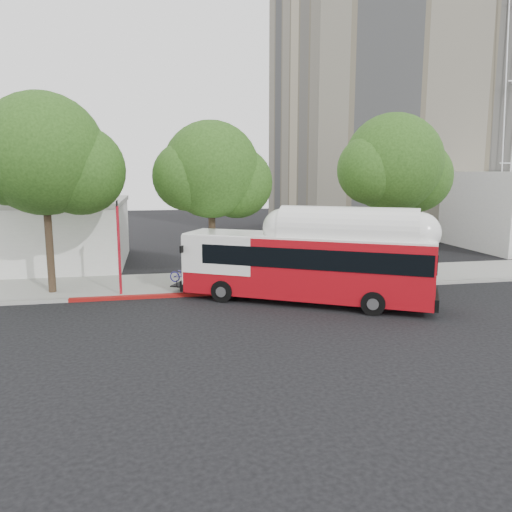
{
  "coord_description": "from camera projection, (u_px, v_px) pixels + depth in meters",
  "views": [
    {
      "loc": [
        -3.8,
        -20.01,
        6.04
      ],
      "look_at": [
        0.77,
        3.0,
        2.04
      ],
      "focal_mm": 35.0,
      "sensor_mm": 36.0,
      "label": 1
    }
  ],
  "objects": [
    {
      "name": "red_curb_segment",
      "position": [
        177.0,
        295.0,
        24.27
      ],
      "size": [
        10.0,
        0.32,
        0.16
      ],
      "primitive_type": "cube",
      "color": "maroon",
      "rests_on": "ground"
    },
    {
      "name": "street_tree_right",
      "position": [
        400.0,
        167.0,
        27.51
      ],
      "size": [
        6.21,
        5.4,
        9.18
      ],
      "color": "#2D2116",
      "rests_on": "ground"
    },
    {
      "name": "ground",
      "position": [
        252.0,
        316.0,
        21.09
      ],
      "size": [
        120.0,
        120.0,
        0.0
      ],
      "primitive_type": "plane",
      "color": "black",
      "rests_on": "ground"
    },
    {
      "name": "transit_bus",
      "position": [
        307.0,
        267.0,
        22.92
      ],
      "size": [
        11.66,
        7.82,
        3.61
      ],
      "rotation": [
        0.0,
        0.0,
        -0.51
      ],
      "color": "#A50B14",
      "rests_on": "ground"
    },
    {
      "name": "apartment_tower",
      "position": [
        379.0,
        51.0,
        48.65
      ],
      "size": [
        18.0,
        18.0,
        37.0
      ],
      "color": "tan",
      "rests_on": "ground"
    },
    {
      "name": "sidewalk",
      "position": [
        230.0,
        281.0,
        27.36
      ],
      "size": [
        60.0,
        5.0,
        0.15
      ],
      "primitive_type": "cube",
      "color": "gray",
      "rests_on": "ground"
    },
    {
      "name": "signal_pole",
      "position": [
        119.0,
        248.0,
        23.84
      ],
      "size": [
        0.13,
        0.44,
        4.68
      ],
      "color": "red",
      "rests_on": "ground"
    },
    {
      "name": "street_tree_left",
      "position": [
        54.0,
        159.0,
        23.72
      ],
      "size": [
        6.67,
        5.8,
        9.74
      ],
      "color": "#2D2116",
      "rests_on": "ground"
    },
    {
      "name": "curb_strip",
      "position": [
        237.0,
        292.0,
        24.85
      ],
      "size": [
        60.0,
        0.3,
        0.15
      ],
      "primitive_type": "cube",
      "color": "gray",
      "rests_on": "ground"
    },
    {
      "name": "street_tree_mid",
      "position": [
        219.0,
        174.0,
        25.84
      ],
      "size": [
        5.75,
        5.0,
        8.62
      ],
      "color": "#2D2116",
      "rests_on": "ground"
    }
  ]
}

